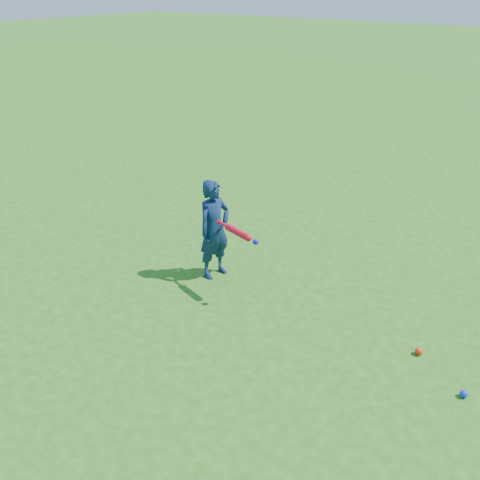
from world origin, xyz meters
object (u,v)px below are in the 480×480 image
at_px(child, 214,229).
at_px(ground_ball_red, 419,351).
at_px(bat_swing, 240,233).
at_px(ground_ball_blue, 464,394).

distance_m(child, ground_ball_red, 2.66).
bearing_deg(bat_swing, ground_ball_red, 19.48).
bearing_deg(child, ground_ball_red, -81.26).
distance_m(child, bat_swing, 0.58).
xyz_separation_m(child, bat_swing, (0.51, -0.19, 0.17)).
relative_size(child, bat_swing, 1.80).
relative_size(ground_ball_blue, bat_swing, 0.11).
xyz_separation_m(child, ground_ball_red, (2.60, -0.07, -0.58)).
bearing_deg(child, bat_swing, -100.41).
xyz_separation_m(ground_ball_red, bat_swing, (-2.08, -0.13, 0.75)).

